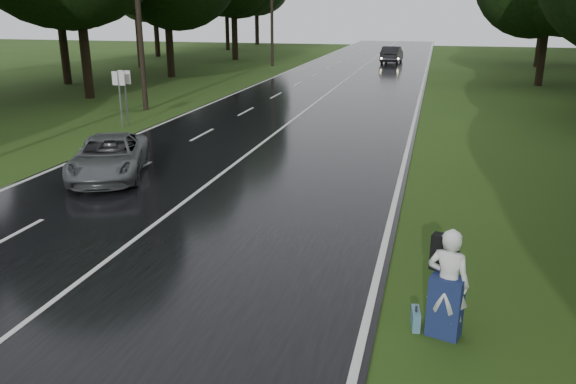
% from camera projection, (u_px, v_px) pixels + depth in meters
% --- Properties ---
extents(ground, '(160.00, 160.00, 0.00)m').
position_uv_depth(ground, '(68.00, 292.00, 11.09)').
color(ground, '#294414').
rests_on(ground, ground).
extents(road, '(12.00, 140.00, 0.04)m').
position_uv_depth(road, '(301.00, 114.00, 29.51)').
color(road, black).
rests_on(road, ground).
extents(lane_center, '(0.12, 140.00, 0.01)m').
position_uv_depth(lane_center, '(301.00, 114.00, 29.50)').
color(lane_center, silver).
rests_on(lane_center, road).
extents(grey_car, '(3.74, 5.14, 1.30)m').
position_uv_depth(grey_car, '(109.00, 157.00, 18.45)').
color(grey_car, '#55595B').
rests_on(grey_car, road).
extents(far_car, '(1.97, 4.99, 1.62)m').
position_uv_depth(far_car, '(392.00, 54.00, 56.77)').
color(far_car, black).
rests_on(far_car, road).
extents(hitchhiker, '(0.81, 0.77, 1.93)m').
position_uv_depth(hitchhiker, '(447.00, 287.00, 9.40)').
color(hitchhiker, silver).
rests_on(hitchhiker, ground).
extents(suitcase, '(0.19, 0.47, 0.32)m').
position_uv_depth(suitcase, '(416.00, 319.00, 9.84)').
color(suitcase, teal).
rests_on(suitcase, ground).
extents(utility_pole_mid, '(1.80, 0.28, 9.16)m').
position_uv_depth(utility_pole_mid, '(146.00, 110.00, 30.89)').
color(utility_pole_mid, black).
rests_on(utility_pole_mid, ground).
extents(utility_pole_far, '(1.80, 0.28, 9.62)m').
position_uv_depth(utility_pole_far, '(272.00, 66.00, 54.03)').
color(utility_pole_far, black).
rests_on(utility_pole_far, ground).
extents(road_sign_a, '(0.62, 0.10, 2.58)m').
position_uv_depth(road_sign_a, '(123.00, 128.00, 26.26)').
color(road_sign_a, white).
rests_on(road_sign_a, ground).
extents(road_sign_b, '(0.62, 0.10, 2.57)m').
position_uv_depth(road_sign_b, '(129.00, 126.00, 26.74)').
color(road_sign_b, white).
rests_on(road_sign_b, ground).
extents(tree_left_d, '(10.52, 10.52, 16.44)m').
position_uv_depth(tree_left_d, '(90.00, 98.00, 35.00)').
color(tree_left_d, black).
rests_on(tree_left_d, ground).
extents(tree_left_e, '(9.21, 9.21, 14.39)m').
position_uv_depth(tree_left_e, '(172.00, 77.00, 45.69)').
color(tree_left_e, black).
rests_on(tree_left_e, ground).
extents(tree_left_f, '(10.55, 10.55, 16.48)m').
position_uv_depth(tree_left_f, '(235.00, 60.00, 60.53)').
color(tree_left_f, black).
rests_on(tree_left_f, ground).
extents(tree_right_e, '(8.13, 8.13, 12.70)m').
position_uv_depth(tree_right_e, '(538.00, 86.00, 40.53)').
color(tree_right_e, black).
rests_on(tree_right_e, ground).
extents(tree_right_f, '(10.12, 10.12, 15.82)m').
position_uv_depth(tree_right_f, '(536.00, 67.00, 53.42)').
color(tree_right_f, black).
rests_on(tree_right_f, ground).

